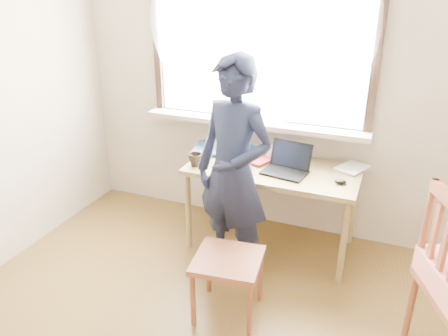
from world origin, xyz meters
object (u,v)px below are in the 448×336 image
at_px(mug_dark, 195,160).
at_px(work_chair, 228,267).
at_px(desk, 273,176).
at_px(laptop, 287,165).
at_px(person, 234,172).
at_px(mug_white, 272,153).

bearing_deg(mug_dark, work_chair, -51.48).
bearing_deg(mug_dark, desk, 19.01).
bearing_deg(work_chair, laptop, 80.01).
height_order(laptop, mug_dark, laptop).
height_order(laptop, person, person).
bearing_deg(mug_white, mug_dark, -143.92).
bearing_deg(mug_dark, laptop, 13.25).
distance_m(work_chair, person, 0.64).
xyz_separation_m(desk, mug_dark, (-0.56, -0.19, 0.12)).
height_order(work_chair, person, person).
bearing_deg(person, laptop, 68.88).
bearing_deg(mug_dark, person, -29.22).
bearing_deg(mug_white, desk, -70.66).
height_order(desk, laptop, laptop).
bearing_deg(person, mug_white, 94.95).
xyz_separation_m(laptop, work_chair, (-0.15, -0.83, -0.38)).
height_order(laptop, work_chair, laptop).
bearing_deg(laptop, work_chair, -99.99).
bearing_deg(work_chair, mug_white, 91.57).
relative_size(mug_white, work_chair, 0.28).
xyz_separation_m(mug_white, mug_dark, (-0.50, -0.37, 0.00)).
bearing_deg(mug_white, laptop, -49.97).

